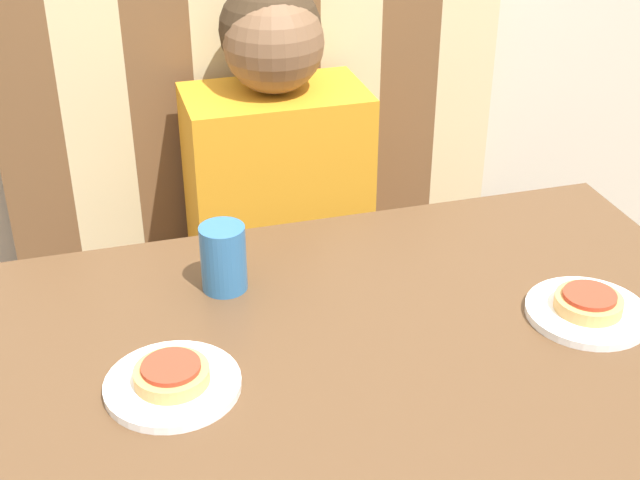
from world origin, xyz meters
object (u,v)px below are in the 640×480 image
at_px(pizza_right, 589,302).
at_px(drinking_cup, 223,258).
at_px(pizza_left, 172,374).
at_px(plate_left, 173,385).
at_px(plate_right, 587,312).
at_px(person, 276,149).

xyz_separation_m(pizza_right, drinking_cup, (-0.49, 0.22, 0.03)).
bearing_deg(pizza_left, drinking_cup, 63.43).
distance_m(plate_left, drinking_cup, 0.25).
bearing_deg(pizza_left, pizza_right, 0.00).
bearing_deg(plate_left, plate_right, 0.00).
relative_size(pizza_left, pizza_right, 1.00).
bearing_deg(pizza_right, drinking_cup, 155.90).
xyz_separation_m(person, plate_right, (0.30, -0.67, -0.00)).
distance_m(plate_left, pizza_right, 0.60).
relative_size(person, drinking_cup, 6.30).
xyz_separation_m(pizza_left, pizza_right, (0.60, 0.00, 0.00)).
xyz_separation_m(person, plate_left, (-0.30, -0.67, -0.00)).
relative_size(plate_right, pizza_right, 1.81).
height_order(person, drinking_cup, person).
height_order(pizza_left, pizza_right, same).
height_order(person, plate_left, person).
bearing_deg(plate_right, person, 113.80).
relative_size(plate_right, drinking_cup, 1.69).
bearing_deg(drinking_cup, person, 67.56).
bearing_deg(person, pizza_left, -113.80).
height_order(person, pizza_left, person).
distance_m(person, pizza_right, 0.74).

